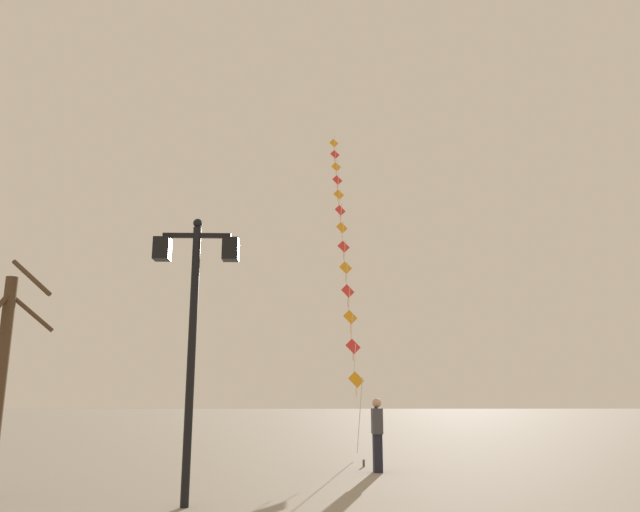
{
  "coord_description": "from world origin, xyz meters",
  "views": [
    {
      "loc": [
        0.07,
        -1.05,
        1.73
      ],
      "look_at": [
        0.63,
        18.74,
        6.33
      ],
      "focal_mm": 34.27,
      "sensor_mm": 36.0,
      "label": 1
    }
  ],
  "objects_px": {
    "kite_train": "(343,236)",
    "kite_flyer": "(377,433)",
    "bare_tree": "(2,373)",
    "twin_lantern_lamp_post": "(194,301)"
  },
  "relations": [
    {
      "from": "bare_tree",
      "to": "twin_lantern_lamp_post",
      "type": "bearing_deg",
      "value": -17.97
    },
    {
      "from": "kite_train",
      "to": "bare_tree",
      "type": "relative_size",
      "value": 3.48
    },
    {
      "from": "kite_train",
      "to": "bare_tree",
      "type": "xyz_separation_m",
      "value": [
        -7.2,
        -12.04,
        -5.9
      ]
    },
    {
      "from": "kite_train",
      "to": "kite_flyer",
      "type": "relative_size",
      "value": 8.86
    },
    {
      "from": "bare_tree",
      "to": "kite_flyer",
      "type": "bearing_deg",
      "value": 24.97
    },
    {
      "from": "kite_flyer",
      "to": "bare_tree",
      "type": "xyz_separation_m",
      "value": [
        -7.42,
        -3.45,
        1.28
      ]
    },
    {
      "from": "twin_lantern_lamp_post",
      "to": "kite_train",
      "type": "height_order",
      "value": "kite_train"
    },
    {
      "from": "kite_flyer",
      "to": "bare_tree",
      "type": "distance_m",
      "value": 8.28
    },
    {
      "from": "kite_train",
      "to": "kite_flyer",
      "type": "bearing_deg",
      "value": -88.54
    },
    {
      "from": "kite_flyer",
      "to": "twin_lantern_lamp_post",
      "type": "bearing_deg",
      "value": 140.17
    }
  ]
}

